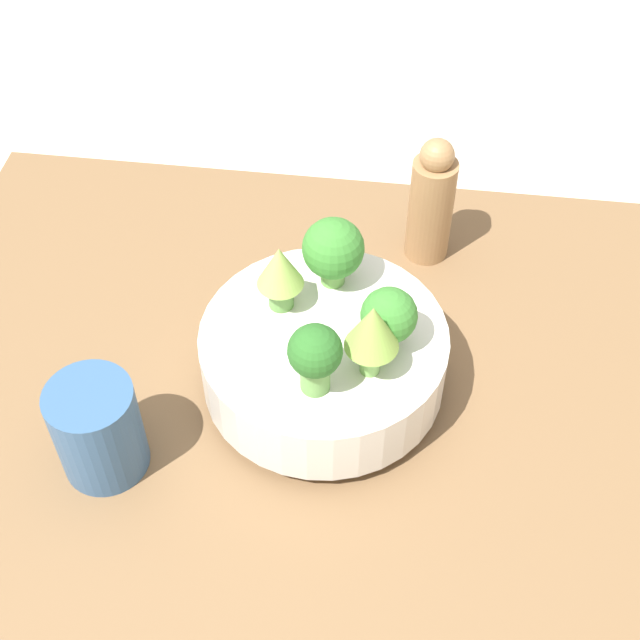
# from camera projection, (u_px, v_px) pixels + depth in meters

# --- Properties ---
(ground_plane) EXTENTS (6.00, 6.00, 0.00)m
(ground_plane) POSITION_uv_depth(u_px,v_px,m) (320.00, 433.00, 0.89)
(ground_plane) COLOR beige
(table) EXTENTS (0.88, 0.70, 0.04)m
(table) POSITION_uv_depth(u_px,v_px,m) (320.00, 422.00, 0.88)
(table) COLOR brown
(table) RESTS_ON ground_plane
(bowl) EXTENTS (0.23, 0.23, 0.08)m
(bowl) POSITION_uv_depth(u_px,v_px,m) (320.00, 357.00, 0.85)
(bowl) COLOR silver
(bowl) RESTS_ON table
(broccoli_floret_back) EXTENTS (0.06, 0.06, 0.07)m
(broccoli_floret_back) POSITION_uv_depth(u_px,v_px,m) (333.00, 250.00, 0.84)
(broccoli_floret_back) COLOR #6BA34C
(broccoli_floret_back) RESTS_ON bowl
(romanesco_piece_far) EXTENTS (0.04, 0.04, 0.07)m
(romanesco_piece_far) POSITION_uv_depth(u_px,v_px,m) (280.00, 271.00, 0.82)
(romanesco_piece_far) COLOR #609347
(romanesco_piece_far) RESTS_ON bowl
(broccoli_floret_right) EXTENTS (0.05, 0.05, 0.06)m
(broccoli_floret_right) POSITION_uv_depth(u_px,v_px,m) (389.00, 317.00, 0.79)
(broccoli_floret_right) COLOR #6BA34C
(broccoli_floret_right) RESTS_ON bowl
(romanesco_piece_near) EXTENTS (0.05, 0.05, 0.08)m
(romanesco_piece_near) POSITION_uv_depth(u_px,v_px,m) (372.00, 330.00, 0.76)
(romanesco_piece_near) COLOR #7AB256
(romanesco_piece_near) RESTS_ON bowl
(broccoli_floret_front) EXTENTS (0.05, 0.05, 0.07)m
(broccoli_floret_front) POSITION_uv_depth(u_px,v_px,m) (321.00, 356.00, 0.75)
(broccoli_floret_front) COLOR #609347
(broccoli_floret_front) RESTS_ON bowl
(cup) EXTENTS (0.08, 0.08, 0.10)m
(cup) POSITION_uv_depth(u_px,v_px,m) (98.00, 429.00, 0.79)
(cup) COLOR #33567F
(cup) RESTS_ON table
(pepper_mill) EXTENTS (0.05, 0.05, 0.15)m
(pepper_mill) POSITION_uv_depth(u_px,v_px,m) (431.00, 202.00, 0.96)
(pepper_mill) COLOR #997047
(pepper_mill) RESTS_ON table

